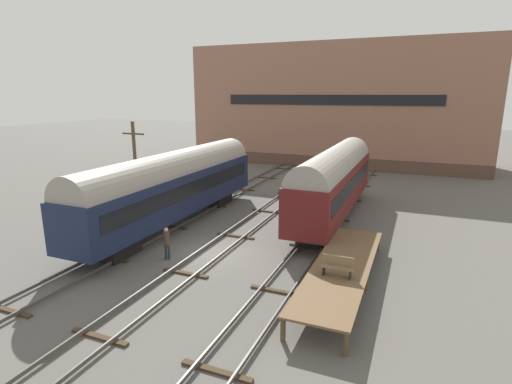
% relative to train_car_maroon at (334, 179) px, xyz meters
% --- Properties ---
extents(ground_plane, '(200.00, 200.00, 0.00)m').
position_rel_train_car_maroon_xyz_m(ground_plane, '(-5.00, -9.27, -3.02)').
color(ground_plane, '#56544F').
extents(track_left, '(2.60, 60.00, 0.26)m').
position_rel_train_car_maroon_xyz_m(track_left, '(-9.99, -9.27, -2.87)').
color(track_left, '#4C4742').
rests_on(track_left, ground).
extents(track_middle, '(2.60, 60.00, 0.26)m').
position_rel_train_car_maroon_xyz_m(track_middle, '(-5.00, -9.27, -2.87)').
color(track_middle, '#4C4742').
rests_on(track_middle, ground).
extents(track_right, '(2.60, 60.00, 0.26)m').
position_rel_train_car_maroon_xyz_m(track_right, '(-0.00, -9.27, -2.87)').
color(track_right, '#4C4742').
rests_on(track_right, ground).
extents(train_car_maroon, '(2.85, 16.31, 5.27)m').
position_rel_train_car_maroon_xyz_m(train_car_maroon, '(0.00, 0.00, 0.00)').
color(train_car_maroon, black).
rests_on(train_car_maroon, ground).
extents(train_car_navy, '(2.99, 18.72, 5.19)m').
position_rel_train_car_maroon_xyz_m(train_car_navy, '(-9.99, -5.59, -0.06)').
color(train_car_navy, black).
rests_on(train_car_navy, ground).
extents(station_platform, '(2.63, 10.92, 1.05)m').
position_rel_train_car_maroon_xyz_m(station_platform, '(2.63, -10.45, -2.06)').
color(station_platform, brown).
rests_on(station_platform, ground).
extents(bench, '(1.40, 0.40, 0.91)m').
position_rel_train_car_maroon_xyz_m(bench, '(2.63, -11.65, -1.48)').
color(bench, brown).
rests_on(bench, station_platform).
extents(person_worker, '(0.32, 0.32, 1.85)m').
position_rel_train_car_maroon_xyz_m(person_worker, '(-6.97, -10.99, -1.89)').
color(person_worker, '#282833').
rests_on(person_worker, ground).
extents(utility_pole, '(1.80, 0.24, 7.15)m').
position_rel_train_car_maroon_xyz_m(utility_pole, '(-13.18, -5.62, 0.72)').
color(utility_pole, '#473828').
rests_on(utility_pole, ground).
extents(warehouse_building, '(36.83, 10.90, 15.13)m').
position_rel_train_car_maroon_xyz_m(warehouse_building, '(-5.22, 25.58, 4.55)').
color(warehouse_building, brown).
rests_on(warehouse_building, ground).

